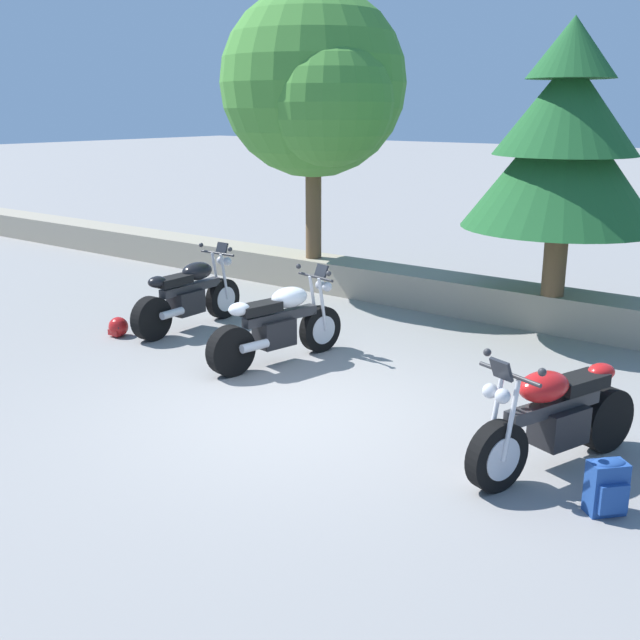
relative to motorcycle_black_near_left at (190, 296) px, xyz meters
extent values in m
plane|color=gray|center=(3.25, -1.54, -0.49)|extent=(120.00, 120.00, 0.00)
cube|color=gray|center=(3.25, 3.26, -0.21)|extent=(36.00, 0.80, 0.55)
cylinder|color=black|center=(-0.01, 0.69, -0.18)|extent=(0.15, 0.62, 0.62)
cylinder|color=black|center=(0.01, -0.75, -0.18)|extent=(0.19, 0.62, 0.62)
cylinder|color=silver|center=(-0.01, 0.69, -0.18)|extent=(0.17, 0.39, 0.38)
cube|color=black|center=(0.00, -0.08, -0.08)|extent=(0.33, 0.48, 0.34)
cube|color=#2D2D30|center=(0.00, 0.02, 0.12)|extent=(0.16, 1.10, 0.12)
ellipsoid|color=black|center=(0.00, 0.17, 0.34)|extent=(0.35, 0.52, 0.26)
cube|color=black|center=(0.00, -0.31, 0.28)|extent=(0.27, 0.56, 0.12)
ellipsoid|color=black|center=(0.01, -0.61, 0.32)|extent=(0.22, 0.28, 0.16)
cylinder|color=#2D2D30|center=(-0.01, 0.61, 0.54)|extent=(0.66, 0.05, 0.04)
sphere|color=silver|center=(-0.08, 0.75, 0.40)|extent=(0.13, 0.13, 0.13)
sphere|color=silver|center=(0.06, 0.76, 0.40)|extent=(0.13, 0.13, 0.13)
cube|color=#26282D|center=(-0.01, 0.71, 0.60)|extent=(0.20, 0.10, 0.18)
cylinder|color=silver|center=(0.16, -0.50, -0.13)|extent=(0.12, 0.38, 0.11)
cylinder|color=silver|center=(-0.10, 0.65, 0.18)|extent=(0.05, 0.16, 0.73)
cylinder|color=silver|center=(0.08, 0.66, 0.18)|extent=(0.05, 0.16, 0.73)
sphere|color=#2D2D30|center=(-0.31, 0.57, 0.64)|extent=(0.07, 0.07, 0.07)
sphere|color=#2D2D30|center=(0.29, 0.58, 0.64)|extent=(0.07, 0.07, 0.07)
cylinder|color=black|center=(2.20, 0.28, -0.18)|extent=(0.26, 0.64, 0.62)
cylinder|color=black|center=(1.90, -1.13, -0.18)|extent=(0.30, 0.64, 0.62)
cylinder|color=silver|center=(2.20, 0.28, -0.18)|extent=(0.24, 0.41, 0.38)
cube|color=black|center=(2.04, -0.48, -0.08)|extent=(0.41, 0.54, 0.34)
cube|color=#2D2D30|center=(2.06, -0.38, 0.12)|extent=(0.36, 1.11, 0.12)
ellipsoid|color=white|center=(2.09, -0.23, 0.34)|extent=(0.44, 0.58, 0.26)
cube|color=black|center=(1.99, -0.70, 0.28)|extent=(0.37, 0.60, 0.12)
ellipsoid|color=white|center=(1.93, -1.00, 0.32)|extent=(0.27, 0.32, 0.16)
cylinder|color=#2D2D30|center=(2.18, 0.20, 0.54)|extent=(0.65, 0.17, 0.04)
sphere|color=silver|center=(2.14, 0.35, 0.40)|extent=(0.13, 0.13, 0.13)
sphere|color=silver|center=(2.28, 0.32, 0.40)|extent=(0.13, 0.13, 0.13)
cube|color=#26282D|center=(2.20, 0.30, 0.60)|extent=(0.22, 0.13, 0.18)
cylinder|color=silver|center=(2.11, -0.93, -0.13)|extent=(0.19, 0.39, 0.11)
cylinder|color=silver|center=(2.10, 0.26, 0.18)|extent=(0.08, 0.17, 0.73)
cylinder|color=silver|center=(2.28, 0.22, 0.18)|extent=(0.08, 0.17, 0.73)
sphere|color=#2D2D30|center=(1.88, 0.22, 0.64)|extent=(0.07, 0.07, 0.07)
sphere|color=#2D2D30|center=(2.47, 0.10, 0.64)|extent=(0.07, 0.07, 0.07)
cylinder|color=black|center=(5.69, -1.86, -0.18)|extent=(0.34, 0.63, 0.62)
cylinder|color=black|center=(6.17, -0.50, -0.18)|extent=(0.38, 0.64, 0.62)
cylinder|color=silver|center=(5.69, -1.86, -0.18)|extent=(0.28, 0.42, 0.38)
cube|color=black|center=(5.95, -1.13, -0.08)|extent=(0.46, 0.56, 0.34)
cube|color=#2D2D30|center=(5.92, -1.23, 0.12)|extent=(0.50, 1.08, 0.12)
ellipsoid|color=red|center=(5.87, -1.37, 0.34)|extent=(0.50, 0.60, 0.26)
cube|color=black|center=(6.03, -0.92, 0.28)|extent=(0.43, 0.61, 0.12)
ellipsoid|color=red|center=(6.13, -0.64, 0.32)|extent=(0.30, 0.34, 0.16)
cylinder|color=#2D2D30|center=(5.72, -1.78, 0.54)|extent=(0.63, 0.26, 0.04)
sphere|color=silver|center=(5.74, -1.94, 0.40)|extent=(0.13, 0.13, 0.13)
sphere|color=silver|center=(5.60, -1.89, 0.40)|extent=(0.13, 0.13, 0.13)
cube|color=#26282D|center=(5.68, -1.88, 0.60)|extent=(0.22, 0.16, 0.18)
cylinder|color=silver|center=(5.94, -0.68, -0.13)|extent=(0.23, 0.39, 0.11)
cylinder|color=silver|center=(5.79, -1.85, 0.18)|extent=(0.10, 0.17, 0.73)
cylinder|color=silver|center=(5.62, -1.79, 0.18)|extent=(0.10, 0.17, 0.73)
sphere|color=#2D2D30|center=(6.01, -1.85, 0.64)|extent=(0.07, 0.07, 0.07)
sphere|color=#2D2D30|center=(5.45, -1.65, 0.64)|extent=(0.07, 0.07, 0.07)
cube|color=navy|center=(6.55, -1.69, -0.27)|extent=(0.34, 0.34, 0.44)
cube|color=navy|center=(6.64, -1.76, -0.31)|extent=(0.20, 0.21, 0.24)
ellipsoid|color=navy|center=(6.55, -1.69, -0.06)|extent=(0.32, 0.33, 0.08)
cube|color=#10244B|center=(6.53, -1.55, -0.25)|extent=(0.06, 0.06, 0.37)
cube|color=#10244B|center=(6.42, -1.68, -0.25)|extent=(0.06, 0.06, 0.37)
sphere|color=#B21919|center=(-0.51, -0.92, -0.35)|extent=(0.28, 0.28, 0.28)
ellipsoid|color=black|center=(-0.51, -1.00, -0.34)|extent=(0.23, 0.06, 0.12)
cube|color=#B21919|center=(-0.51, -1.00, -0.42)|extent=(0.20, 0.08, 0.08)
cylinder|color=brown|center=(-0.14, 3.17, 0.97)|extent=(0.28, 0.28, 1.82)
sphere|color=#428433|center=(-0.14, 3.17, 3.07)|extent=(3.16, 3.16, 3.16)
sphere|color=#428433|center=(0.57, 2.70, 2.75)|extent=(2.05, 2.05, 2.05)
cylinder|color=brown|center=(4.32, 3.01, 0.72)|extent=(0.33, 0.33, 1.31)
cone|color=#1E5628|center=(4.32, 3.01, 1.95)|extent=(2.71, 2.71, 1.81)
cone|color=#1E5628|center=(4.32, 3.01, 2.70)|extent=(1.95, 1.95, 1.30)
cone|color=#1E5628|center=(4.32, 3.01, 3.44)|extent=(1.19, 1.19, 0.80)
camera|label=1|loc=(8.00, -7.40, 2.66)|focal=42.28mm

